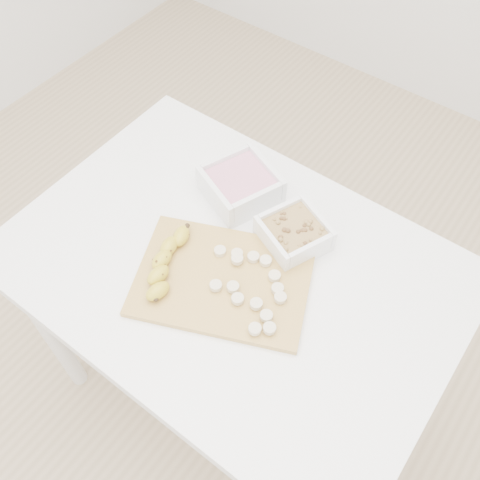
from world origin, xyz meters
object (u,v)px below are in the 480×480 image
Objects in this scene: table at (232,287)px; bowl_yogurt at (241,185)px; bowl_granola at (294,233)px; cutting_board at (223,280)px; banana at (166,264)px.

table is 0.24m from bowl_yogurt.
bowl_granola is at bearing 60.87° from table.
bowl_granola is at bearing 70.69° from cutting_board.
table is 4.86× the size of bowl_yogurt.
bowl_granola is 0.29m from banana.
cutting_board is at bearing -76.88° from table.
table is 2.70× the size of cutting_board.
table is 5.14× the size of banana.
cutting_board is 1.91× the size of banana.
cutting_board is at bearing -109.31° from bowl_granola.
banana is at bearing -89.36° from bowl_yogurt.
bowl_yogurt is 1.17× the size of bowl_granola.
bowl_granola reaches higher than cutting_board.
cutting_board is (0.01, -0.05, 0.10)m from table.
bowl_granola is 0.19m from cutting_board.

